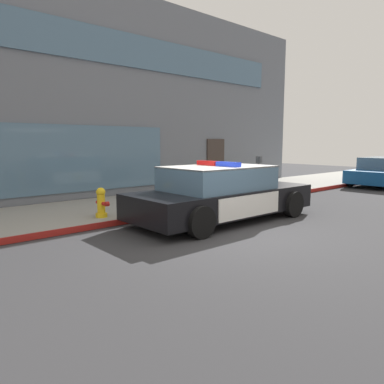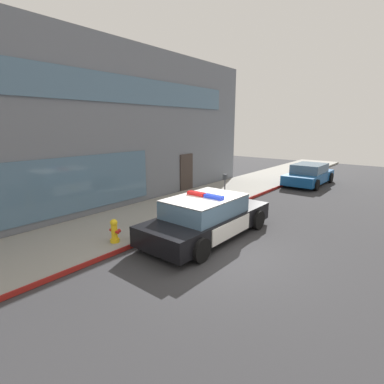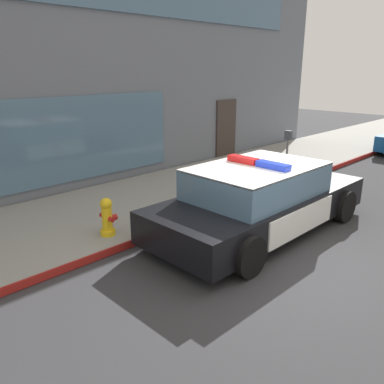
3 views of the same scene
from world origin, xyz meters
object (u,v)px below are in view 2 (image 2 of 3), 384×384
(fire_hydrant, at_px, (114,231))
(car_down_street, at_px, (309,174))
(parking_meter, at_px, (225,183))
(police_cruiser, at_px, (207,217))

(fire_hydrant, xyz_separation_m, car_down_street, (13.36, -1.49, 0.13))
(parking_meter, bearing_deg, car_down_street, -10.15)
(police_cruiser, height_order, car_down_street, police_cruiser)
(police_cruiser, bearing_deg, car_down_street, 1.51)
(fire_hydrant, height_order, parking_meter, parking_meter)
(police_cruiser, xyz_separation_m, car_down_street, (10.92, 0.20, -0.05))
(parking_meter, bearing_deg, police_cruiser, -155.83)
(police_cruiser, distance_m, car_down_street, 10.93)
(parking_meter, bearing_deg, fire_hydrant, 178.52)
(police_cruiser, relative_size, parking_meter, 3.74)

